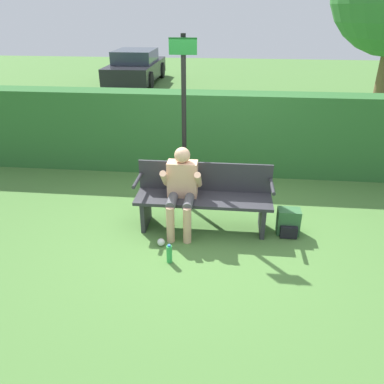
# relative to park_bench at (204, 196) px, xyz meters

# --- Properties ---
(ground_plane) EXTENTS (40.00, 40.00, 0.00)m
(ground_plane) POSITION_rel_park_bench_xyz_m (0.00, -0.07, -0.48)
(ground_plane) COLOR #4C7A38
(hedge_back) EXTENTS (12.00, 0.53, 1.51)m
(hedge_back) POSITION_rel_park_bench_xyz_m (0.00, 2.08, 0.27)
(hedge_back) COLOR #2D662D
(hedge_back) RESTS_ON ground
(park_bench) EXTENTS (1.91, 0.52, 0.92)m
(park_bench) POSITION_rel_park_bench_xyz_m (0.00, 0.00, 0.00)
(park_bench) COLOR #2D2D33
(park_bench) RESTS_ON ground
(person_seated) EXTENTS (0.55, 0.61, 1.20)m
(person_seated) POSITION_rel_park_bench_xyz_m (-0.30, -0.12, 0.20)
(person_seated) COLOR #DBA884
(person_seated) RESTS_ON ground
(backpack) EXTENTS (0.31, 0.28, 0.37)m
(backpack) POSITION_rel_park_bench_xyz_m (1.20, -0.09, -0.31)
(backpack) COLOR #336638
(backpack) RESTS_ON ground
(water_bottle) EXTENTS (0.07, 0.07, 0.26)m
(water_bottle) POSITION_rel_park_bench_xyz_m (-0.36, -0.93, -0.36)
(water_bottle) COLOR green
(water_bottle) RESTS_ON ground
(signpost) EXTENTS (0.38, 0.09, 2.57)m
(signpost) POSITION_rel_park_bench_xyz_m (-0.35, 0.61, 0.96)
(signpost) COLOR black
(signpost) RESTS_ON ground
(parked_car) EXTENTS (1.87, 4.28, 1.32)m
(parked_car) POSITION_rel_park_bench_xyz_m (-3.66, 11.17, 0.16)
(parked_car) COLOR black
(parked_car) RESTS_ON ground
(litter_crumple) EXTENTS (0.10, 0.10, 0.10)m
(litter_crumple) POSITION_rel_park_bench_xyz_m (-0.52, -0.58, -0.43)
(litter_crumple) COLOR silver
(litter_crumple) RESTS_ON ground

